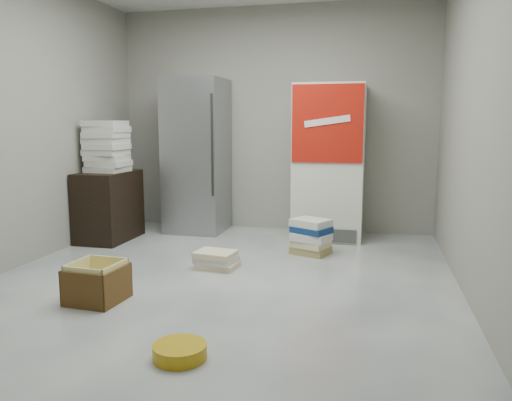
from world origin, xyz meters
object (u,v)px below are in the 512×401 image
object	(u,v)px
coke_cooler	(329,162)
wood_shelf	(109,206)
steel_fridge	(197,156)
cardboard_box	(97,285)
phonebook_stack_main	(311,237)

from	to	relation	value
coke_cooler	wood_shelf	xyz separation A→B (m)	(-2.48, -0.72, -0.50)
steel_fridge	cardboard_box	size ratio (longest dim) A/B	4.66
steel_fridge	cardboard_box	world-z (taller)	steel_fridge
steel_fridge	coke_cooler	distance (m)	1.65
wood_shelf	phonebook_stack_main	distance (m)	2.39
phonebook_stack_main	steel_fridge	bearing A→B (deg)	176.51
wood_shelf	cardboard_box	size ratio (longest dim) A/B	1.96
wood_shelf	phonebook_stack_main	bearing A→B (deg)	-2.57
wood_shelf	phonebook_stack_main	size ratio (longest dim) A/B	1.73
wood_shelf	coke_cooler	bearing A→B (deg)	16.28
coke_cooler	wood_shelf	distance (m)	2.63
coke_cooler	cardboard_box	bearing A→B (deg)	-119.93
wood_shelf	cardboard_box	xyz separation A→B (m)	(0.97, -1.90, -0.27)
coke_cooler	steel_fridge	bearing A→B (deg)	179.82
steel_fridge	cardboard_box	distance (m)	2.76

